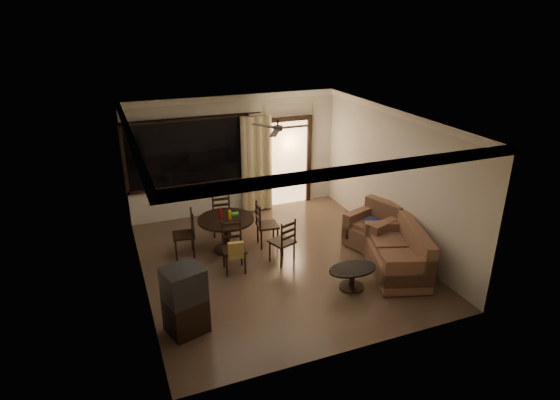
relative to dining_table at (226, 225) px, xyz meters
name	(u,v)px	position (x,y,z in m)	size (l,w,h in m)	color
ground	(278,262)	(0.78, -0.85, -0.56)	(5.50, 5.50, 0.00)	#7F6651
room_shell	(274,145)	(1.38, 0.93, 1.27)	(5.50, 6.70, 5.50)	beige
dining_table	(226,225)	(0.00, 0.00, 0.00)	(1.13, 1.13, 0.92)	black
dining_chair_west	(185,243)	(-0.83, 0.09, -0.27)	(0.46, 0.46, 0.95)	black
dining_chair_east	(267,233)	(0.83, -0.09, -0.27)	(0.46, 0.46, 0.95)	black
dining_chair_south	(234,257)	(-0.09, -0.85, -0.25)	(0.46, 0.51, 0.95)	black
dining_chair_north	(221,222)	(0.08, 0.78, -0.27)	(0.46, 0.46, 0.95)	black
tv_cabinet	(185,300)	(-1.26, -2.28, -0.02)	(0.68, 0.64, 1.08)	black
sofa	(399,255)	(2.74, -2.01, -0.21)	(1.34, 1.84, 0.88)	#462720
armchair	(374,229)	(2.89, -0.91, -0.19)	(1.13, 1.13, 0.89)	#462720
coffee_table	(352,275)	(1.67, -2.16, -0.30)	(0.89, 0.53, 0.39)	black
side_chair	(282,249)	(0.86, -0.87, -0.28)	(0.52, 0.52, 0.93)	black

